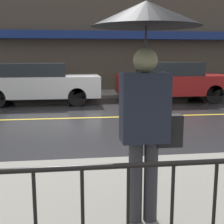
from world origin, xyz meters
The scene contains 9 objects.
ground_plane centered at (0.00, 0.00, 0.00)m, with size 80.00×80.00×0.00m, color #262628.
sidewalk_near centered at (0.00, -5.37, 0.06)m, with size 28.00×3.08×0.13m.
sidewalk_far centered at (0.00, 4.93, 0.06)m, with size 28.00×2.19×0.13m.
lane_marking centered at (0.00, 0.00, 0.00)m, with size 25.20×0.12×0.01m.
building_storefront centered at (0.00, 6.14, 2.29)m, with size 28.00×0.85×4.52m.
railing_foreground centered at (0.00, -6.66, 0.70)m, with size 12.00×0.04×0.92m.
pedestrian centered at (-0.27, -5.75, 1.71)m, with size 0.97×0.97×2.04m.
car_white centered at (-2.09, 2.85, 0.74)m, with size 4.26×1.75×1.43m.
car_red centered at (2.83, 2.85, 0.76)m, with size 4.11×1.89×1.46m.
Camera 1 is at (-0.93, -8.49, 1.71)m, focal length 50.00 mm.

